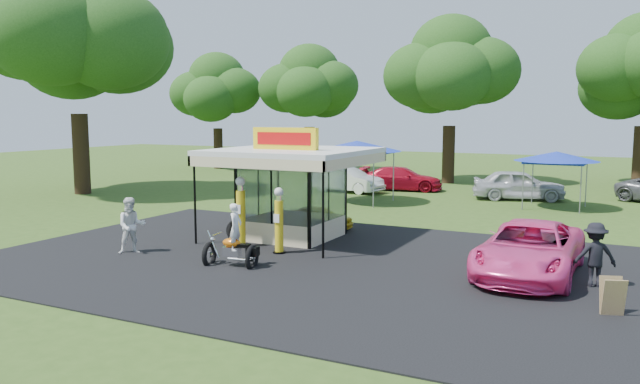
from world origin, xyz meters
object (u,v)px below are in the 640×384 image
at_px(gas_pump_left, 241,214).
at_px(kiosk_car, 319,217).
at_px(pink_sedan, 530,250).
at_px(a_frame_sign, 613,297).
at_px(spectator_west, 131,226).
at_px(bg_car_a, 347,180).
at_px(gas_station_kiosk, 292,192).
at_px(tent_east, 556,157).
at_px(spectator_east_a, 595,255).
at_px(bg_car_b, 402,179).
at_px(gas_pump_right, 279,222).
at_px(bg_car_c, 519,185).
at_px(motorcycle, 234,242).
at_px(tent_west, 357,147).

bearing_deg(gas_pump_left, kiosk_car, 79.13).
bearing_deg(pink_sedan, a_frame_sign, -51.02).
height_order(gas_pump_left, spectator_west, gas_pump_left).
xyz_separation_m(spectator_west, bg_car_a, (-0.39, 18.50, -0.22)).
bearing_deg(gas_station_kiosk, kiosk_car, 90.00).
height_order(kiosk_car, pink_sedan, pink_sedan).
relative_size(gas_pump_left, kiosk_car, 0.89).
height_order(pink_sedan, tent_east, tent_east).
distance_m(spectator_east_a, bg_car_b, 21.83).
bearing_deg(spectator_west, bg_car_b, 36.70).
relative_size(gas_station_kiosk, pink_sedan, 0.96).
bearing_deg(spectator_west, pink_sedan, -33.80).
distance_m(gas_pump_right, pink_sedan, 7.94).
bearing_deg(bg_car_c, motorcycle, 149.13).
height_order(gas_pump_right, bg_car_a, gas_pump_right).
bearing_deg(pink_sedan, bg_car_c, 101.15).
bearing_deg(gas_station_kiosk, gas_pump_right, -70.35).
height_order(kiosk_car, tent_west, tent_west).
height_order(pink_sedan, bg_car_b, pink_sedan).
relative_size(gas_station_kiosk, bg_car_a, 1.21).
relative_size(a_frame_sign, tent_east, 0.22).
xyz_separation_m(gas_pump_left, a_frame_sign, (11.91, -2.47, -0.74)).
height_order(pink_sedan, bg_car_c, bg_car_c).
bearing_deg(bg_car_b, kiosk_car, 174.63).
distance_m(motorcycle, a_frame_sign, 10.51).
height_order(a_frame_sign, spectator_east_a, spectator_east_a).
xyz_separation_m(a_frame_sign, tent_west, (-12.77, 14.68, 2.50)).
distance_m(bg_car_b, bg_car_c, 7.25).
relative_size(motorcycle, spectator_east_a, 1.15).
height_order(spectator_east_a, tent_west, tent_west).
height_order(gas_pump_left, bg_car_b, gas_pump_left).
xyz_separation_m(pink_sedan, bg_car_a, (-12.73, 15.56, -0.04)).
bearing_deg(motorcycle, kiosk_car, 85.90).
distance_m(a_frame_sign, spectator_east_a, 2.54).
xyz_separation_m(bg_car_c, tent_west, (-7.53, -4.89, 2.13)).
xyz_separation_m(spectator_west, spectator_east_a, (14.08, 2.48, -0.06)).
bearing_deg(tent_east, spectator_east_a, -80.01).
relative_size(gas_station_kiosk, a_frame_sign, 5.93).
height_order(gas_pump_left, bg_car_c, gas_pump_left).
relative_size(a_frame_sign, bg_car_a, 0.20).
bearing_deg(tent_east, bg_car_c, 131.42).
height_order(bg_car_a, tent_west, tent_west).
xyz_separation_m(gas_pump_right, kiosk_car, (-0.90, 4.72, -0.60)).
height_order(spectator_east_a, bg_car_b, spectator_east_a).
bearing_deg(gas_pump_right, kiosk_car, 100.78).
distance_m(motorcycle, spectator_west, 4.11).
bearing_deg(kiosk_car, a_frame_sign, -121.77).
bearing_deg(tent_west, pink_sedan, -48.27).
bearing_deg(bg_car_b, gas_station_kiosk, 173.89).
distance_m(a_frame_sign, bg_car_c, 20.26).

